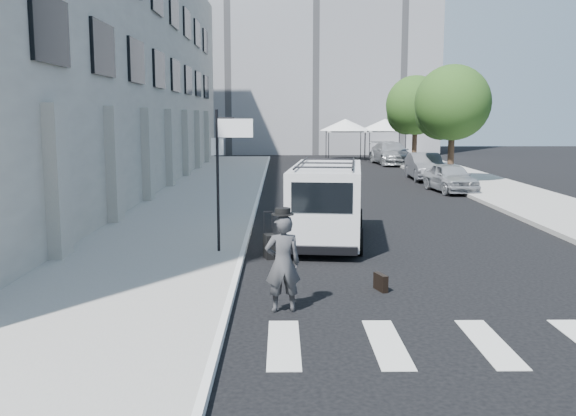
{
  "coord_description": "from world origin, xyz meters",
  "views": [
    {
      "loc": [
        -1.04,
        -12.53,
        3.52
      ],
      "look_at": [
        -0.87,
        2.72,
        1.3
      ],
      "focal_mm": 40.0,
      "sensor_mm": 36.0,
      "label": 1
    }
  ],
  "objects_px": {
    "briefcase": "(381,282)",
    "cargo_van": "(327,202)",
    "suitcase": "(270,246)",
    "parked_car_a": "(450,178)",
    "businessman": "(283,263)",
    "parked_car_b": "(425,167)",
    "parked_car_c": "(391,153)"
  },
  "relations": [
    {
      "from": "suitcase",
      "to": "parked_car_c",
      "type": "height_order",
      "value": "parked_car_c"
    },
    {
      "from": "suitcase",
      "to": "parked_car_b",
      "type": "xyz_separation_m",
      "value": [
        8.12,
        19.22,
        0.42
      ]
    },
    {
      "from": "parked_car_a",
      "to": "cargo_van",
      "type": "bearing_deg",
      "value": -125.57
    },
    {
      "from": "businessman",
      "to": "briefcase",
      "type": "bearing_deg",
      "value": -154.02
    },
    {
      "from": "cargo_van",
      "to": "parked_car_b",
      "type": "distance_m",
      "value": 18.19
    },
    {
      "from": "suitcase",
      "to": "cargo_van",
      "type": "height_order",
      "value": "cargo_van"
    },
    {
      "from": "briefcase",
      "to": "cargo_van",
      "type": "bearing_deg",
      "value": 80.0
    },
    {
      "from": "cargo_van",
      "to": "businessman",
      "type": "bearing_deg",
      "value": -94.04
    },
    {
      "from": "parked_car_c",
      "to": "parked_car_b",
      "type": "bearing_deg",
      "value": -95.2
    },
    {
      "from": "businessman",
      "to": "parked_car_a",
      "type": "height_order",
      "value": "businessman"
    },
    {
      "from": "briefcase",
      "to": "suitcase",
      "type": "bearing_deg",
      "value": 109.76
    },
    {
      "from": "parked_car_a",
      "to": "parked_car_c",
      "type": "bearing_deg",
      "value": 83.82
    },
    {
      "from": "parked_car_b",
      "to": "parked_car_c",
      "type": "relative_size",
      "value": 0.8
    },
    {
      "from": "parked_car_a",
      "to": "parked_car_c",
      "type": "relative_size",
      "value": 0.72
    },
    {
      "from": "parked_car_b",
      "to": "parked_car_c",
      "type": "xyz_separation_m",
      "value": [
        -0.0,
        10.89,
        0.07
      ]
    },
    {
      "from": "briefcase",
      "to": "parked_car_b",
      "type": "relative_size",
      "value": 0.1
    },
    {
      "from": "cargo_van",
      "to": "parked_car_b",
      "type": "xyz_separation_m",
      "value": [
        6.55,
        16.96,
        -0.38
      ]
    },
    {
      "from": "briefcase",
      "to": "suitcase",
      "type": "height_order",
      "value": "suitcase"
    },
    {
      "from": "cargo_van",
      "to": "briefcase",
      "type": "bearing_deg",
      "value": -75.33
    },
    {
      "from": "briefcase",
      "to": "suitcase",
      "type": "distance_m",
      "value": 3.75
    },
    {
      "from": "businessman",
      "to": "parked_car_b",
      "type": "relative_size",
      "value": 0.4
    },
    {
      "from": "briefcase",
      "to": "parked_car_c",
      "type": "xyz_separation_m",
      "value": [
        5.83,
        33.08,
        0.63
      ]
    },
    {
      "from": "businessman",
      "to": "suitcase",
      "type": "xyz_separation_m",
      "value": [
        -0.31,
        4.32,
        -0.58
      ]
    },
    {
      "from": "businessman",
      "to": "parked_car_a",
      "type": "bearing_deg",
      "value": -121.67
    },
    {
      "from": "parked_car_a",
      "to": "businessman",
      "type": "bearing_deg",
      "value": -119.23
    },
    {
      "from": "suitcase",
      "to": "parked_car_a",
      "type": "distance_m",
      "value": 15.86
    },
    {
      "from": "suitcase",
      "to": "parked_car_c",
      "type": "xyz_separation_m",
      "value": [
        8.12,
        30.11,
        0.49
      ]
    },
    {
      "from": "businessman",
      "to": "parked_car_b",
      "type": "distance_m",
      "value": 24.81
    },
    {
      "from": "briefcase",
      "to": "parked_car_a",
      "type": "xyz_separation_m",
      "value": [
        5.76,
        16.62,
        0.5
      ]
    },
    {
      "from": "parked_car_b",
      "to": "parked_car_a",
      "type": "bearing_deg",
      "value": -89.34
    },
    {
      "from": "cargo_van",
      "to": "parked_car_b",
      "type": "height_order",
      "value": "cargo_van"
    },
    {
      "from": "businessman",
      "to": "cargo_van",
      "type": "bearing_deg",
      "value": -109.19
    }
  ]
}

